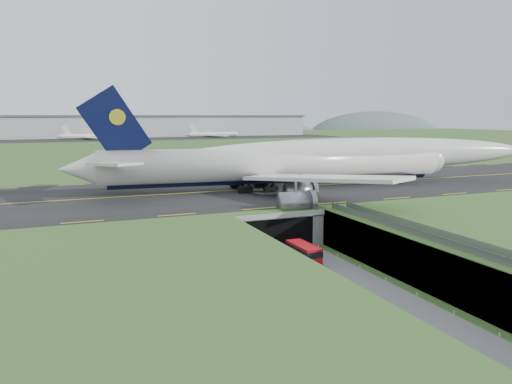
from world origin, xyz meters
name	(u,v)px	position (x,y,z in m)	size (l,w,h in m)	color
ground	(303,262)	(0.00, 0.00, 0.00)	(900.00, 900.00, 0.00)	#305622
airfield_deck	(303,243)	(0.00, 0.00, 3.00)	(800.00, 800.00, 6.00)	gray
trench_road	(328,277)	(0.00, -7.50, 0.10)	(12.00, 75.00, 0.20)	slate
taxiway	(230,191)	(0.00, 33.00, 6.09)	(800.00, 44.00, 0.18)	black
tunnel_portal	(260,219)	(0.00, 16.71, 3.33)	(17.00, 22.30, 6.00)	gray
guideway	(459,252)	(11.00, -19.11, 5.32)	(3.00, 53.00, 7.05)	#A8A8A3
jumbo_jet	(313,161)	(17.91, 30.30, 11.90)	(105.88, 65.70, 21.85)	silver
shuttle_tram	(304,253)	(-0.17, -0.55, 1.56)	(2.76, 6.91, 2.82)	red
cargo_terminal	(104,126)	(-0.09, 299.41, 13.96)	(320.00, 67.00, 15.60)	#B2B2B2
distant_hills	(160,141)	(64.38, 430.00, -4.00)	(700.00, 91.00, 60.00)	#4F5F5B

